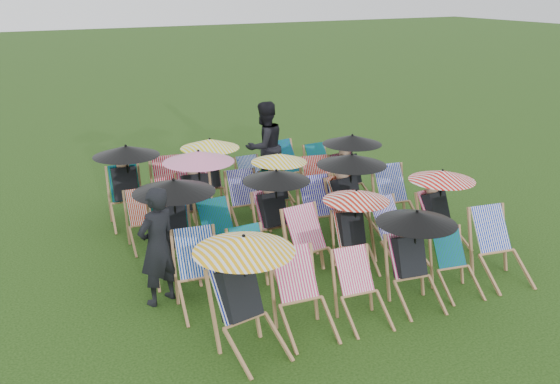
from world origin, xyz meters
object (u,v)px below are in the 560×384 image
deckchair_29 (324,168)px  deckchair_0 (247,293)px  person_left (157,246)px  deckchair_5 (501,248)px  person_rear (265,147)px

deckchair_29 → deckchair_0: bearing=-132.7°
deckchair_0 → deckchair_29: (3.92, 4.63, -0.29)m
deckchair_0 → deckchair_29: 6.07m
deckchair_29 → person_left: bearing=-148.0°
deckchair_5 → deckchair_29: deckchair_5 is taller
person_rear → person_left: bearing=34.3°
deckchair_5 → deckchair_0: bearing=-171.3°
deckchair_29 → person_rear: bearing=153.4°
person_left → deckchair_29: bearing=-167.7°
person_left → person_rear: bearing=-155.5°
deckchair_5 → person_rear: bearing=112.0°
person_left → person_rear: 4.87m
deckchair_29 → person_left: (-4.45, -3.04, 0.37)m
deckchair_29 → person_rear: person_rear is taller
deckchair_5 → person_rear: person_rear is taller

